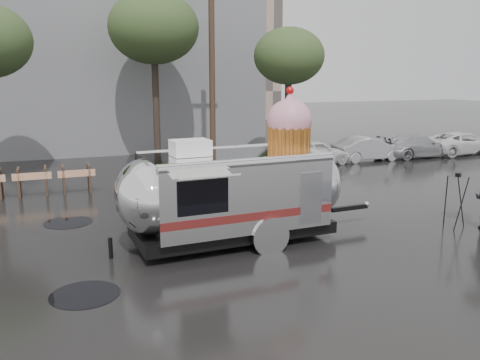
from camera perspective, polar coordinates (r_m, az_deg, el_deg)
name	(u,v)px	position (r m, az deg, el deg)	size (l,w,h in m)	color
ground	(298,274)	(11.31, 6.56, -10.46)	(120.00, 120.00, 0.00)	black
puddles	(474,278)	(12.08, 24.76, -10.00)	(12.81, 11.36, 0.01)	black
grey_building	(58,36)	(33.36, -19.80, 14.99)	(22.00, 12.00, 13.00)	slate
utility_pole	(212,66)	(24.41, -3.16, 12.63)	(1.60, 0.28, 9.00)	#473323
tree_mid	(154,28)	(24.84, -9.68, 16.45)	(4.20, 4.20, 8.03)	#382D26
tree_right	(289,57)	(24.79, 5.51, 13.60)	(3.36, 3.36, 6.42)	#382D26
barricade_row	(33,181)	(19.62, -22.26, -0.08)	(4.30, 0.80, 1.00)	#473323
parked_cars	(398,145)	(27.24, 17.29, 3.81)	(13.20, 1.90, 1.50)	silver
airstream_trailer	(236,188)	(12.97, -0.44, -0.89)	(7.50, 3.08, 4.04)	silver
tripod	(456,195)	(15.45, 23.13, -1.55)	(0.64, 0.62, 1.59)	black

